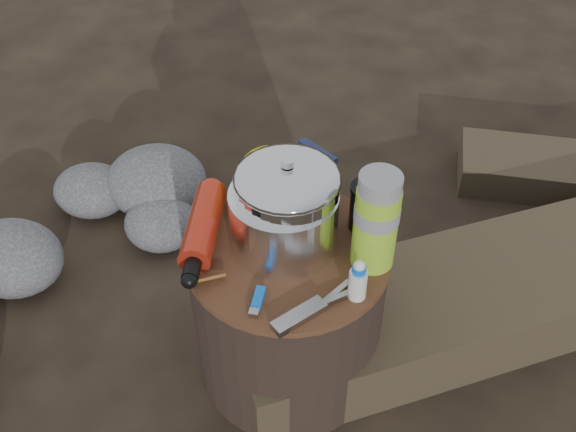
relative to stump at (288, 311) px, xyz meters
The scene contains 14 objects.
ground 0.19m from the stump, ahead, with size 60.00×60.00×0.00m, color black.
stump is the anchor object (origin of this frame).
rock_ring 0.64m from the stump, behind, with size 0.44×0.96×0.19m, color #515155, non-canonical shape.
foil_windscreen 0.26m from the stump, 139.02° to the left, with size 0.22×0.22×0.13m, color white.
camping_pot 0.29m from the stump, 121.67° to the left, with size 0.20×0.20×0.20m, color silver.
fuel_bottle 0.29m from the stump, 163.78° to the right, with size 0.07×0.27×0.07m, color #AE2513, non-canonical shape.
thermos 0.34m from the stump, 19.28° to the left, with size 0.09×0.09×0.21m, color #90C527.
travel_mug 0.30m from the stump, 52.33° to the left, with size 0.07×0.07×0.11m, color black.
stuff_sack 0.31m from the stump, 126.99° to the left, with size 0.17×0.14×0.11m, color #D7C300.
food_pouch 0.31m from the stump, 100.08° to the left, with size 0.10×0.02×0.13m, color #18214D.
lighter 0.25m from the stump, 84.45° to the right, with size 0.02×0.07×0.01m, color blue.
multitool 0.27m from the stump, 54.93° to the right, with size 0.03×0.11×0.02m, color #A1A2A6.
pot_grabber 0.25m from the stump, 35.57° to the right, with size 0.04×0.15×0.01m, color #A1A2A6, non-canonical shape.
squeeze_bottle 0.29m from the stump, 14.22° to the right, with size 0.03×0.03×0.08m, color silver.
Camera 1 is at (0.47, -0.86, 1.39)m, focal length 43.10 mm.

